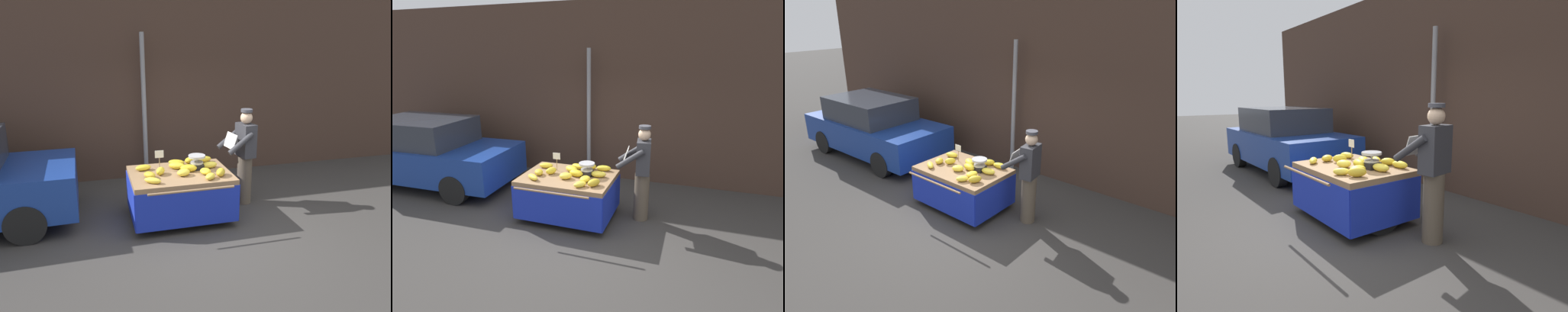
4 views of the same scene
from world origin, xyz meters
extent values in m
plane|color=#383533|center=(0.00, 0.00, 0.00)|extent=(60.00, 60.00, 0.00)
cube|color=#473328|center=(0.00, 3.03, 1.99)|extent=(16.00, 0.24, 3.99)
cylinder|color=gray|center=(-0.63, 2.65, 1.50)|extent=(0.09, 0.09, 2.99)
cube|color=#93704C|center=(-0.36, 0.69, 0.76)|extent=(1.60, 1.16, 0.08)
cylinder|color=black|center=(-1.08, 0.69, 0.37)|extent=(0.05, 0.74, 0.74)
cylinder|color=#B7B7BC|center=(-1.11, 0.69, 0.37)|extent=(0.01, 0.13, 0.13)
cylinder|color=black|center=(0.36, 0.69, 0.37)|extent=(0.05, 0.74, 0.74)
cylinder|color=#B7B7BC|center=(0.39, 0.69, 0.37)|extent=(0.01, 0.13, 0.13)
cylinder|color=#4C4742|center=(-0.36, 1.19, 0.36)|extent=(0.05, 0.05, 0.72)
cube|color=#192DB2|center=(-0.36, 0.11, 0.42)|extent=(1.60, 0.02, 0.60)
cube|color=#192DB2|center=(-0.36, 1.27, 0.42)|extent=(1.60, 0.02, 0.60)
cube|color=#192DB2|center=(-1.16, 0.69, 0.42)|extent=(0.02, 1.16, 0.60)
cube|color=#192DB2|center=(0.44, 0.69, 0.42)|extent=(0.02, 1.16, 0.60)
cylinder|color=#93704C|center=(-0.36, -0.07, 0.78)|extent=(1.28, 0.04, 0.04)
cube|color=black|center=(-0.04, 0.80, 0.84)|extent=(0.20, 0.20, 0.09)
cylinder|color=#B7B7BC|center=(-0.04, 0.80, 0.94)|extent=(0.02, 0.02, 0.11)
cylinder|color=#B7B7BC|center=(-0.04, 0.80, 1.02)|extent=(0.28, 0.28, 0.04)
cylinder|color=#B7B7BC|center=(-0.04, 0.80, 0.91)|extent=(0.21, 0.21, 0.03)
cylinder|color=#997A51|center=(-0.65, 0.88, 0.91)|extent=(0.01, 0.01, 0.22)
cube|color=white|center=(-0.65, 0.87, 1.08)|extent=(0.14, 0.01, 0.12)
ellipsoid|color=gold|center=(-0.08, 1.12, 0.85)|extent=(0.26, 0.25, 0.11)
ellipsoid|color=yellow|center=(0.17, 1.13, 0.85)|extent=(0.28, 0.15, 0.10)
ellipsoid|color=gold|center=(-0.32, 1.10, 0.84)|extent=(0.30, 0.23, 0.09)
ellipsoid|color=yellow|center=(-0.34, 0.53, 0.85)|extent=(0.27, 0.25, 0.11)
ellipsoid|color=yellow|center=(0.02, 0.52, 0.84)|extent=(0.18, 0.24, 0.09)
ellipsoid|color=gold|center=(-0.86, 0.56, 0.85)|extent=(0.24, 0.26, 0.10)
ellipsoid|color=gold|center=(-0.21, 0.70, 0.86)|extent=(0.30, 0.22, 0.12)
ellipsoid|color=yellow|center=(-0.68, 0.67, 0.86)|extent=(0.21, 0.24, 0.12)
ellipsoid|color=yellow|center=(-0.36, 0.88, 0.86)|extent=(0.32, 0.28, 0.11)
ellipsoid|color=yellow|center=(0.02, 0.26, 0.85)|extent=(0.24, 0.25, 0.09)
ellipsoid|color=yellow|center=(0.17, 0.79, 0.85)|extent=(0.29, 0.18, 0.11)
ellipsoid|color=yellow|center=(-0.86, 0.32, 0.84)|extent=(0.29, 0.25, 0.09)
ellipsoid|color=yellow|center=(-0.91, 0.95, 0.85)|extent=(0.28, 0.19, 0.09)
ellipsoid|color=gold|center=(0.22, 0.37, 0.86)|extent=(0.24, 0.27, 0.12)
cylinder|color=brown|center=(0.90, 1.03, 0.44)|extent=(0.26, 0.26, 0.88)
cube|color=#333338|center=(0.90, 1.03, 1.17)|extent=(0.28, 0.41, 0.58)
sphere|color=#DBB28E|center=(0.90, 1.03, 1.56)|extent=(0.21, 0.21, 0.21)
cylinder|color=#3F3F47|center=(0.90, 1.03, 1.69)|extent=(0.20, 0.20, 0.05)
cylinder|color=#333338|center=(0.72, 0.79, 1.18)|extent=(0.49, 0.15, 0.37)
cylinder|color=#333338|center=(0.66, 1.21, 1.18)|extent=(0.49, 0.15, 0.37)
cube|color=silver|center=(0.61, 0.99, 1.19)|extent=(0.14, 0.35, 0.25)
cube|color=navy|center=(-3.92, 1.22, 0.60)|extent=(3.94, 1.79, 0.70)
cube|color=#2D333D|center=(-4.07, 1.22, 1.23)|extent=(2.06, 1.54, 0.56)
cylinder|color=black|center=(-2.73, 2.03, 0.30)|extent=(0.60, 0.19, 0.60)
cylinder|color=black|center=(-2.70, 0.47, 0.30)|extent=(0.60, 0.19, 0.60)
cylinder|color=black|center=(-5.15, 1.98, 0.30)|extent=(0.60, 0.19, 0.60)
cylinder|color=black|center=(-5.11, 0.41, 0.30)|extent=(0.60, 0.19, 0.60)
camera|label=1|loc=(-1.67, -5.08, 2.85)|focal=35.82mm
camera|label=2|loc=(1.71, -4.34, 2.83)|focal=30.07mm
camera|label=3|loc=(4.06, -3.98, 3.61)|focal=34.26mm
camera|label=4|loc=(3.51, -1.91, 1.80)|focal=30.22mm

